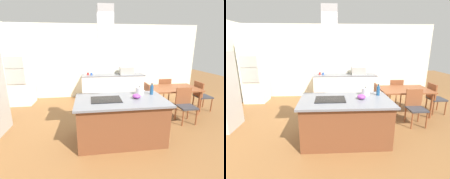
# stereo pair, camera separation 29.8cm
# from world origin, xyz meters

# --- Properties ---
(ground) EXTENTS (16.00, 16.00, 0.00)m
(ground) POSITION_xyz_m (0.00, 1.50, 0.00)
(ground) COLOR brown
(wall_back) EXTENTS (7.20, 0.10, 2.70)m
(wall_back) POSITION_xyz_m (0.00, 3.25, 1.35)
(wall_back) COLOR silver
(wall_back) RESTS_ON ground
(kitchen_island) EXTENTS (1.84, 1.05, 0.90)m
(kitchen_island) POSITION_xyz_m (0.00, 0.00, 0.45)
(kitchen_island) COLOR brown
(kitchen_island) RESTS_ON ground
(cooktop) EXTENTS (0.60, 0.44, 0.01)m
(cooktop) POSITION_xyz_m (-0.30, 0.00, 0.91)
(cooktop) COLOR black
(cooktop) RESTS_ON kitchen_island
(tea_kettle) EXTENTS (0.23, 0.18, 0.19)m
(tea_kettle) POSITION_xyz_m (0.47, 0.27, 0.98)
(tea_kettle) COLOR silver
(tea_kettle) RESTS_ON kitchen_island
(olive_oil_bottle) EXTENTS (0.07, 0.07, 0.25)m
(olive_oil_bottle) POSITION_xyz_m (0.74, 0.24, 1.00)
(olive_oil_bottle) COLOR navy
(olive_oil_bottle) RESTS_ON kitchen_island
(mixing_bowl) EXTENTS (0.17, 0.17, 0.09)m
(mixing_bowl) POSITION_xyz_m (0.33, 0.01, 0.95)
(mixing_bowl) COLOR purple
(mixing_bowl) RESTS_ON kitchen_island
(back_counter) EXTENTS (2.29, 0.62, 0.90)m
(back_counter) POSITION_xyz_m (0.26, 2.88, 0.45)
(back_counter) COLOR white
(back_counter) RESTS_ON ground
(countertop_microwave) EXTENTS (0.50, 0.38, 0.28)m
(countertop_microwave) POSITION_xyz_m (0.75, 2.88, 1.04)
(countertop_microwave) COLOR #B2AFAA
(countertop_microwave) RESTS_ON back_counter
(coffee_mug_red) EXTENTS (0.08, 0.08, 0.09)m
(coffee_mug_red) POSITION_xyz_m (-0.66, 2.90, 0.95)
(coffee_mug_red) COLOR red
(coffee_mug_red) RESTS_ON back_counter
(coffee_mug_blue) EXTENTS (0.08, 0.08, 0.09)m
(coffee_mug_blue) POSITION_xyz_m (-0.54, 2.87, 0.95)
(coffee_mug_blue) COLOR #2D56B2
(coffee_mug_blue) RESTS_ON back_counter
(wall_oven_stack) EXTENTS (0.70, 0.66, 2.20)m
(wall_oven_stack) POSITION_xyz_m (-2.90, 2.65, 1.10)
(wall_oven_stack) COLOR white
(wall_oven_stack) RESTS_ON ground
(dining_table) EXTENTS (1.40, 0.90, 0.75)m
(dining_table) POSITION_xyz_m (1.82, 1.30, 0.67)
(dining_table) COLOR brown
(dining_table) RESTS_ON ground
(chair_at_right_end) EXTENTS (0.42, 0.42, 0.89)m
(chair_at_right_end) POSITION_xyz_m (2.74, 1.30, 0.51)
(chair_at_right_end) COLOR #333338
(chair_at_right_end) RESTS_ON ground
(chair_facing_island) EXTENTS (0.42, 0.42, 0.89)m
(chair_facing_island) POSITION_xyz_m (1.82, 0.63, 0.51)
(chair_facing_island) COLOR #333338
(chair_facing_island) RESTS_ON ground
(chair_at_left_end) EXTENTS (0.42, 0.42, 0.89)m
(chair_at_left_end) POSITION_xyz_m (0.91, 1.30, 0.51)
(chair_at_left_end) COLOR #333338
(chair_at_left_end) RESTS_ON ground
(chair_facing_back_wall) EXTENTS (0.42, 0.42, 0.89)m
(chair_facing_back_wall) POSITION_xyz_m (1.82, 1.96, 0.51)
(chair_facing_back_wall) COLOR #333338
(chair_facing_back_wall) RESTS_ON ground
(range_hood) EXTENTS (0.90, 0.55, 0.78)m
(range_hood) POSITION_xyz_m (-0.30, 0.00, 2.10)
(range_hood) COLOR #ADADB2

